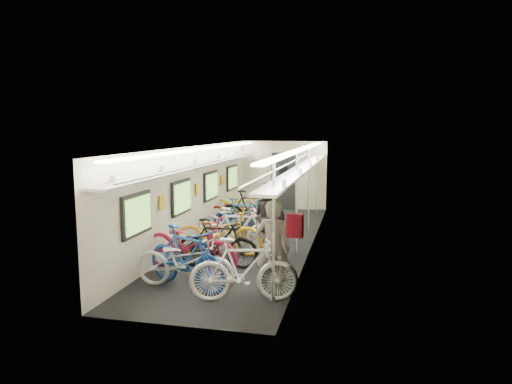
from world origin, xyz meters
The scene contains 16 objects.
train_car_shell centered at (-0.36, 0.71, 1.66)m, with size 10.00×10.00×10.00m.
bicycle_0 centered at (-0.40, -3.52, 0.50)m, with size 0.66×1.90×1.00m, color silver.
bicycle_1 centered at (-0.39, -3.48, 0.56)m, with size 0.53×1.87×1.13m, color #19469A.
bicycle_2 centered at (-0.66, -2.57, 0.56)m, with size 0.75×2.14×1.12m, color maroon.
bicycle_3 centered at (-0.20, -2.23, 0.52)m, with size 0.48×1.72×1.03m, color black.
bicycle_4 centered at (-0.46, -1.29, 0.52)m, with size 0.70×2.00×1.05m, color gold.
bicycle_5 centered at (-0.09, -1.05, 0.53)m, with size 0.50×1.77×1.06m, color white.
bicycle_6 centered at (-0.58, 0.37, 0.49)m, with size 0.65×1.87×0.98m, color #A5A4A8.
bicycle_7 centered at (-0.41, 0.67, 0.51)m, with size 0.47×1.68×1.01m, color navy.
bicycle_8 centered at (-0.79, 1.53, 0.48)m, with size 0.63×1.81×0.95m, color maroon.
bicycle_9 centered at (-0.33, 1.42, 0.56)m, with size 0.53×1.87×1.12m, color black.
bicycle_10 centered at (-0.76, 2.13, 0.56)m, with size 0.75×2.15×1.13m, color gold.
bicycle_11 centered at (0.77, -3.89, 0.54)m, with size 0.51×1.80×1.08m, color white.
passenger_near centered at (1.19, -3.52, 0.83)m, with size 0.61×0.40×1.67m, color gray.
passenger_mid centered at (0.56, -0.69, 0.81)m, with size 0.79×0.62×1.63m, color black.
backpack centered at (1.58, -3.69, 1.28)m, with size 0.26×0.14×0.38m, color #A31021.
Camera 1 is at (2.54, -10.88, 2.84)m, focal length 32.00 mm.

